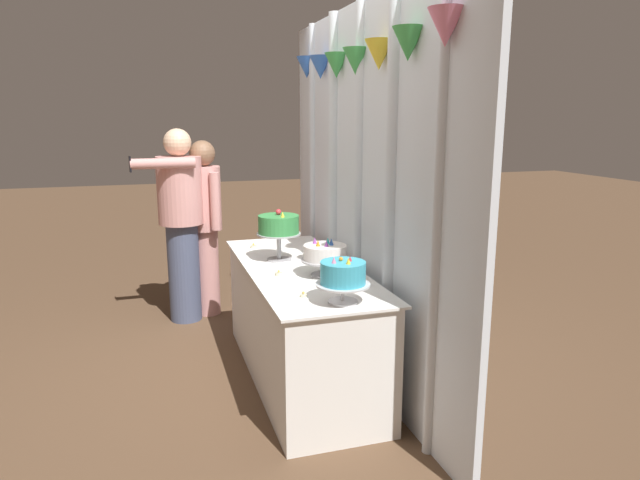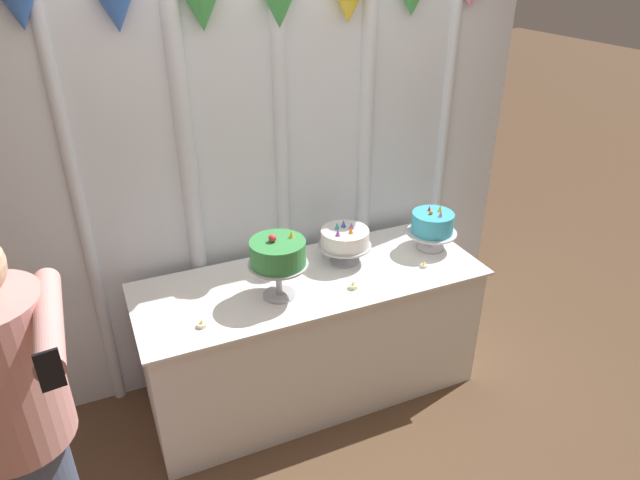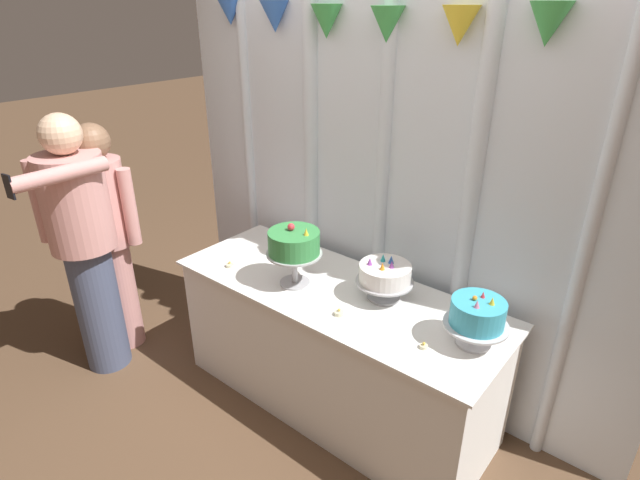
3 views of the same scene
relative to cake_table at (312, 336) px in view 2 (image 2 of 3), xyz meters
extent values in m
plane|color=brown|center=(0.00, -0.10, -0.39)|extent=(24.00, 24.00, 0.00)
cube|color=silver|center=(0.00, 0.44, 0.85)|extent=(2.99, 0.04, 2.47)
cylinder|color=silver|center=(-1.07, 0.41, 0.85)|extent=(0.06, 0.06, 2.47)
cylinder|color=silver|center=(-0.52, 0.41, 0.85)|extent=(0.09, 0.09, 2.47)
cylinder|color=silver|center=(0.00, 0.41, 0.85)|extent=(0.07, 0.07, 2.47)
cylinder|color=silver|center=(0.52, 0.41, 0.85)|extent=(0.09, 0.09, 2.47)
cylinder|color=silver|center=(1.07, 0.41, 0.85)|extent=(0.06, 0.06, 2.47)
cone|color=blue|center=(-1.12, 0.38, 1.75)|extent=(0.17, 0.17, 0.17)
cone|color=blue|center=(-0.75, 0.38, 1.72)|extent=(0.17, 0.17, 0.17)
cone|color=green|center=(-0.37, 0.38, 1.71)|extent=(0.17, 0.17, 0.17)
cone|color=green|center=(0.00, 0.38, 1.70)|extent=(0.17, 0.17, 0.17)
cone|color=yellow|center=(0.37, 0.38, 1.71)|extent=(0.17, 0.17, 0.17)
cube|color=white|center=(0.00, 0.00, -0.01)|extent=(1.84, 0.65, 0.76)
cube|color=white|center=(0.00, 0.00, 0.38)|extent=(1.89, 0.70, 0.01)
cylinder|color=#B2B2B7|center=(-0.22, -0.09, 0.39)|extent=(0.17, 0.17, 0.01)
cylinder|color=#B2B2B7|center=(-0.22, -0.09, 0.49)|extent=(0.03, 0.03, 0.17)
cylinder|color=#B2B2B7|center=(-0.22, -0.09, 0.58)|extent=(0.30, 0.30, 0.01)
cylinder|color=#388E47|center=(-0.22, -0.09, 0.64)|extent=(0.28, 0.28, 0.12)
cone|color=yellow|center=(-0.14, -0.08, 0.72)|extent=(0.03, 0.03, 0.04)
sphere|color=#DB333D|center=(-0.24, -0.08, 0.72)|extent=(0.04, 0.04, 0.04)
cylinder|color=#B2B2B7|center=(0.24, 0.10, 0.39)|extent=(0.17, 0.17, 0.01)
cylinder|color=#B2B2B7|center=(0.24, 0.10, 0.44)|extent=(0.03, 0.03, 0.08)
cylinder|color=#B2B2B7|center=(0.24, 0.10, 0.49)|extent=(0.30, 0.30, 0.01)
cylinder|color=white|center=(0.24, 0.10, 0.54)|extent=(0.27, 0.27, 0.09)
cone|color=purple|center=(0.28, 0.09, 0.60)|extent=(0.03, 0.03, 0.04)
cone|color=blue|center=(0.25, 0.13, 0.61)|extent=(0.03, 0.03, 0.04)
cone|color=#2DB2B7|center=(0.21, 0.13, 0.60)|extent=(0.03, 0.03, 0.04)
cone|color=purple|center=(0.18, 0.05, 0.60)|extent=(0.03, 0.03, 0.04)
cone|color=orange|center=(0.26, 0.05, 0.60)|extent=(0.03, 0.03, 0.04)
cylinder|color=silver|center=(0.77, 0.03, 0.39)|extent=(0.16, 0.16, 0.01)
cylinder|color=silver|center=(0.77, 0.03, 0.44)|extent=(0.02, 0.02, 0.09)
cylinder|color=silver|center=(0.77, 0.03, 0.49)|extent=(0.29, 0.29, 0.01)
cylinder|color=#3DB2D1|center=(0.77, 0.03, 0.56)|extent=(0.24, 0.24, 0.12)
cone|color=yellow|center=(0.83, 0.04, 0.63)|extent=(0.02, 0.02, 0.04)
cone|color=#DB333D|center=(0.77, 0.07, 0.63)|extent=(0.02, 0.02, 0.03)
sphere|color=orange|center=(0.75, 0.02, 0.63)|extent=(0.02, 0.02, 0.02)
cone|color=pink|center=(0.78, -0.03, 0.63)|extent=(0.03, 0.03, 0.04)
cylinder|color=beige|center=(-0.64, -0.19, 0.40)|extent=(0.05, 0.05, 0.02)
sphere|color=#F9CC4C|center=(-0.64, -0.19, 0.42)|extent=(0.01, 0.01, 0.01)
cylinder|color=beige|center=(0.16, -0.18, 0.40)|extent=(0.05, 0.05, 0.02)
sphere|color=#F9CC4C|center=(0.16, -0.18, 0.42)|extent=(0.01, 0.01, 0.01)
cylinder|color=beige|center=(0.62, -0.15, 0.40)|extent=(0.04, 0.04, 0.02)
sphere|color=#F9CC4C|center=(0.62, -0.15, 0.42)|extent=(0.01, 0.01, 0.01)
cylinder|color=#D6938E|center=(-1.31, -0.38, 0.66)|extent=(0.08, 0.08, 0.49)
cylinder|color=#D6938E|center=(-1.39, -0.67, 0.75)|extent=(0.52, 0.52, 0.57)
cylinder|color=#D6938E|center=(-1.19, -0.79, 1.00)|extent=(0.08, 0.50, 0.08)
cube|color=black|center=(-1.19, -1.04, 1.00)|extent=(0.06, 0.02, 0.12)
camera|label=1|loc=(3.50, -0.94, 1.37)|focal=31.90mm
camera|label=2|loc=(-1.01, -2.39, 2.00)|focal=31.79mm
camera|label=3|loc=(1.43, -1.87, 1.82)|focal=28.43mm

